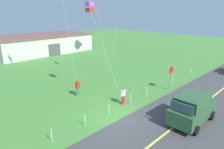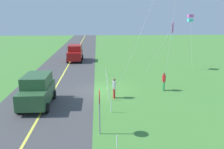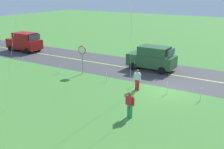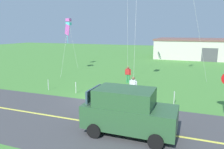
# 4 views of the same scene
# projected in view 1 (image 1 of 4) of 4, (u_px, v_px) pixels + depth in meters

# --- Properties ---
(ground_plane) EXTENTS (120.00, 120.00, 0.10)m
(ground_plane) POSITION_uv_depth(u_px,v_px,m) (116.00, 117.00, 15.99)
(ground_plane) COLOR #478438
(asphalt_road) EXTENTS (120.00, 7.00, 0.00)m
(asphalt_road) POSITION_uv_depth(u_px,v_px,m) (160.00, 138.00, 13.28)
(asphalt_road) COLOR #424244
(asphalt_road) RESTS_ON ground
(road_centre_stripe) EXTENTS (120.00, 0.16, 0.00)m
(road_centre_stripe) POSITION_uv_depth(u_px,v_px,m) (160.00, 138.00, 13.28)
(road_centre_stripe) COLOR #E5E04C
(road_centre_stripe) RESTS_ON asphalt_road
(car_suv_foreground) EXTENTS (4.40, 2.12, 2.24)m
(car_suv_foreground) POSITION_uv_depth(u_px,v_px,m) (192.00, 108.00, 14.81)
(car_suv_foreground) COLOR #2D5633
(car_suv_foreground) RESTS_ON ground
(stop_sign) EXTENTS (0.76, 0.08, 2.56)m
(stop_sign) POSITION_uv_depth(u_px,v_px,m) (171.00, 74.00, 20.81)
(stop_sign) COLOR gray
(stop_sign) RESTS_ON ground
(person_adult_near) EXTENTS (0.58, 0.22, 1.60)m
(person_adult_near) POSITION_uv_depth(u_px,v_px,m) (123.00, 95.00, 17.85)
(person_adult_near) COLOR red
(person_adult_near) RESTS_ON ground
(person_adult_companion) EXTENTS (0.58, 0.22, 1.60)m
(person_adult_companion) POSITION_uv_depth(u_px,v_px,m) (78.00, 87.00, 19.66)
(person_adult_companion) COLOR #338C4C
(person_adult_companion) RESTS_ON ground
(kite_red_low) EXTENTS (1.04, 3.65, 8.73)m
(kite_red_low) POSITION_uv_depth(u_px,v_px,m) (90.00, 7.00, 17.38)
(kite_red_low) COLOR silver
(kite_red_low) RESTS_ON ground
(warehouse_distant) EXTENTS (18.36, 10.20, 3.50)m
(warehouse_distant) POSITION_uv_depth(u_px,v_px,m) (41.00, 43.00, 40.67)
(warehouse_distant) COLOR beige
(warehouse_distant) RESTS_ON ground
(fence_post_0) EXTENTS (0.05, 0.05, 0.90)m
(fence_post_0) POSITION_uv_depth(u_px,v_px,m) (52.00, 135.00, 12.79)
(fence_post_0) COLOR silver
(fence_post_0) RESTS_ON ground
(fence_post_1) EXTENTS (0.05, 0.05, 0.90)m
(fence_post_1) POSITION_uv_depth(u_px,v_px,m) (85.00, 120.00, 14.58)
(fence_post_1) COLOR silver
(fence_post_1) RESTS_ON ground
(fence_post_2) EXTENTS (0.05, 0.05, 0.90)m
(fence_post_2) POSITION_uv_depth(u_px,v_px,m) (109.00, 109.00, 16.20)
(fence_post_2) COLOR silver
(fence_post_2) RESTS_ON ground
(fence_post_3) EXTENTS (0.05, 0.05, 0.90)m
(fence_post_3) POSITION_uv_depth(u_px,v_px,m) (131.00, 99.00, 18.08)
(fence_post_3) COLOR silver
(fence_post_3) RESTS_ON ground
(fence_post_4) EXTENTS (0.05, 0.05, 0.90)m
(fence_post_4) POSITION_uv_depth(u_px,v_px,m) (147.00, 92.00, 19.71)
(fence_post_4) COLOR silver
(fence_post_4) RESTS_ON ground
(fence_post_5) EXTENTS (0.05, 0.05, 0.90)m
(fence_post_5) POSITION_uv_depth(u_px,v_px,m) (172.00, 80.00, 23.06)
(fence_post_5) COLOR silver
(fence_post_5) RESTS_ON ground
(fence_post_6) EXTENTS (0.05, 0.05, 0.90)m
(fence_post_6) POSITION_uv_depth(u_px,v_px,m) (191.00, 71.00, 26.34)
(fence_post_6) COLOR silver
(fence_post_6) RESTS_ON ground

